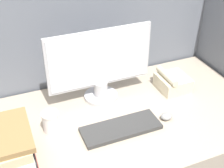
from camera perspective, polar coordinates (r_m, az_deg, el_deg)
The scene contains 7 objects.
cubicle_panel_rear at distance 1.90m, azimuth -4.54°, elevation 0.86°, with size 1.92×0.04×1.45m.
monitor at distance 1.60m, azimuth -2.21°, elevation 3.25°, with size 0.56×0.18×0.39m.
keyboard at distance 1.49m, azimuth 1.64°, elevation -8.07°, with size 0.38×0.14×0.02m.
mouse at distance 1.57m, azimuth 9.94°, elevation -5.85°, with size 0.06×0.05×0.03m.
coffee_cup at distance 1.49m, azimuth -11.10°, elevation -6.82°, with size 0.08×0.08×0.10m.
book_stack at distance 1.35m, azimuth -19.35°, elevation -11.39°, with size 0.25×0.29×0.18m.
desk_telephone at distance 1.78m, azimuth 10.97°, elevation 0.36°, with size 0.16×0.18×0.11m.
Camera 1 is at (-0.47, -0.71, 1.74)m, focal length 50.00 mm.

